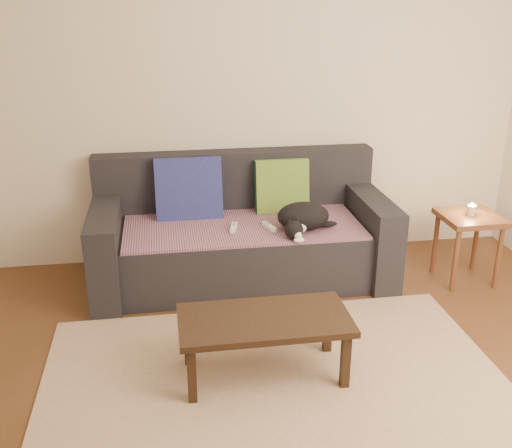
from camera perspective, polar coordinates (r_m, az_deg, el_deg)
name	(u,v)px	position (r m, az deg, el deg)	size (l,w,h in m)	color
ground	(284,410)	(3.16, 2.66, -17.31)	(4.50, 4.50, 0.00)	brown
back_wall	(232,91)	(4.51, -2.29, 12.57)	(4.50, 0.04, 2.60)	beige
sofa	(241,237)	(4.36, -1.42, -1.26)	(2.10, 0.94, 0.87)	#232328
throw_blanket	(243,226)	(4.23, -1.27, -0.21)	(1.66, 0.74, 0.02)	#4C2B51
cushion_navy	(189,191)	(4.38, -6.43, 3.18)	(0.48, 0.12, 0.48)	#12234E
cushion_green	(282,186)	(4.46, 2.48, 3.63)	(0.40, 0.10, 0.40)	#0D5333
cat	(303,217)	(4.11, 4.46, 0.62)	(0.46, 0.45, 0.19)	black
wii_remote_a	(234,228)	(4.14, -2.14, -0.35)	(0.15, 0.04, 0.03)	white
wii_remote_b	(269,227)	(4.15, 1.22, -0.26)	(0.15, 0.04, 0.03)	white
side_table	(469,227)	(4.52, 19.64, -0.23)	(0.40, 0.40, 0.50)	brown
candle	(471,210)	(4.48, 19.83, 1.27)	(0.06, 0.06, 0.09)	beige
rug	(278,391)	(3.28, 2.12, -15.62)	(2.50, 1.80, 0.01)	tan
coffee_table	(264,325)	(3.23, 0.81, -9.57)	(0.91, 0.46, 0.37)	black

